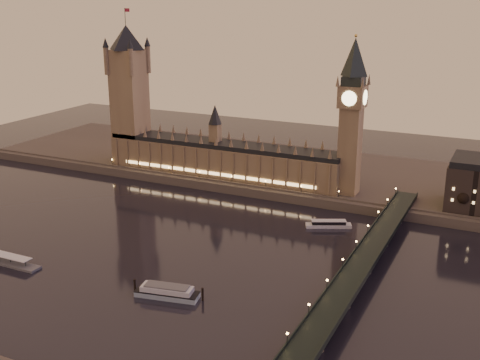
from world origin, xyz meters
name	(u,v)px	position (x,y,z in m)	size (l,w,h in m)	color
ground	(186,254)	(0.00, 0.00, 0.00)	(700.00, 700.00, 0.00)	black
far_embankment	(332,176)	(30.00, 165.00, 3.00)	(560.00, 130.00, 6.00)	#423D35
palace_of_westminster	(223,155)	(-40.12, 120.99, 21.71)	(180.00, 26.62, 52.00)	brown
victoria_tower	(129,87)	(-120.00, 121.00, 65.79)	(31.68, 31.68, 118.00)	brown
big_ben	(352,107)	(53.99, 120.99, 63.95)	(17.68, 17.68, 104.00)	brown
westminster_bridge	(353,278)	(91.61, 0.00, 5.52)	(13.20, 260.00, 15.30)	black
bare_tree_0	(464,200)	(128.46, 109.00, 15.87)	(6.49, 6.49, 13.20)	black
cruise_boat_a	(329,224)	(57.20, 70.41, 1.91)	(27.04, 16.85, 4.34)	silver
moored_barge	(167,292)	(16.68, -45.64, 2.67)	(33.88, 13.69, 6.31)	#8CA5B2
pontoon_pier	(4,261)	(-79.46, -51.00, 1.26)	(43.80, 7.30, 11.68)	#595B5E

